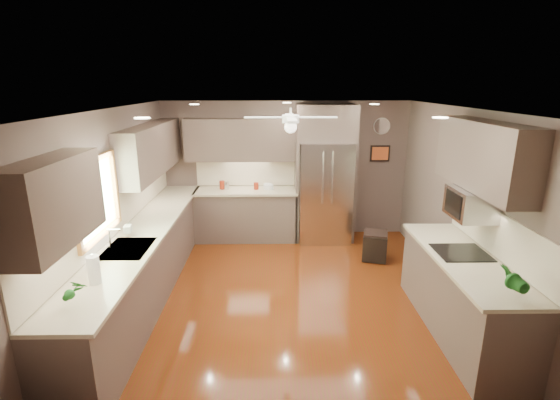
{
  "coord_description": "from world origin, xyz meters",
  "views": [
    {
      "loc": [
        -0.22,
        -4.92,
        2.79
      ],
      "look_at": [
        -0.13,
        0.6,
        1.2
      ],
      "focal_mm": 26.0,
      "sensor_mm": 36.0,
      "label": 1
    }
  ],
  "objects_px": {
    "bowl": "(268,188)",
    "stool": "(375,246)",
    "paper_towel": "(94,270)",
    "canister_b": "(226,186)",
    "potted_plant_right": "(512,279)",
    "refrigerator": "(325,177)",
    "canister_a": "(222,185)",
    "soap_bottle": "(129,228)",
    "canister_d": "(256,186)",
    "potted_plant_left": "(74,290)",
    "microwave": "(471,204)"
  },
  "relations": [
    {
      "from": "bowl",
      "to": "stool",
      "type": "height_order",
      "value": "bowl"
    },
    {
      "from": "paper_towel",
      "to": "bowl",
      "type": "bearing_deg",
      "value": 65.31
    },
    {
      "from": "canister_b",
      "to": "potted_plant_right",
      "type": "relative_size",
      "value": 0.41
    },
    {
      "from": "potted_plant_right",
      "to": "refrigerator",
      "type": "bearing_deg",
      "value": 107.33
    },
    {
      "from": "bowl",
      "to": "stool",
      "type": "bearing_deg",
      "value": -29.1
    },
    {
      "from": "canister_b",
      "to": "paper_towel",
      "type": "xyz_separation_m",
      "value": [
        -0.86,
        -3.59,
        0.07
      ]
    },
    {
      "from": "canister_a",
      "to": "canister_b",
      "type": "height_order",
      "value": "canister_a"
    },
    {
      "from": "bowl",
      "to": "canister_b",
      "type": "bearing_deg",
      "value": 176.15
    },
    {
      "from": "soap_bottle",
      "to": "potted_plant_right",
      "type": "xyz_separation_m",
      "value": [
        3.96,
        -1.61,
        0.08
      ]
    },
    {
      "from": "canister_a",
      "to": "bowl",
      "type": "height_order",
      "value": "canister_a"
    },
    {
      "from": "refrigerator",
      "to": "canister_d",
      "type": "bearing_deg",
      "value": 177.21
    },
    {
      "from": "canister_a",
      "to": "potted_plant_right",
      "type": "relative_size",
      "value": 0.43
    },
    {
      "from": "canister_d",
      "to": "potted_plant_left",
      "type": "xyz_separation_m",
      "value": [
        -1.41,
        -3.98,
        0.08
      ]
    },
    {
      "from": "potted_plant_right",
      "to": "bowl",
      "type": "xyz_separation_m",
      "value": [
        -2.22,
        3.87,
        -0.15
      ]
    },
    {
      "from": "canister_b",
      "to": "potted_plant_right",
      "type": "distance_m",
      "value": 4.92
    },
    {
      "from": "stool",
      "to": "canister_b",
      "type": "bearing_deg",
      "value": 157.82
    },
    {
      "from": "canister_d",
      "to": "refrigerator",
      "type": "height_order",
      "value": "refrigerator"
    },
    {
      "from": "potted_plant_left",
      "to": "refrigerator",
      "type": "distance_m",
      "value": 4.73
    },
    {
      "from": "soap_bottle",
      "to": "potted_plant_left",
      "type": "distance_m",
      "value": 1.69
    },
    {
      "from": "bowl",
      "to": "paper_towel",
      "type": "relative_size",
      "value": 0.68
    },
    {
      "from": "potted_plant_right",
      "to": "paper_towel",
      "type": "relative_size",
      "value": 1.18
    },
    {
      "from": "microwave",
      "to": "potted_plant_left",
      "type": "bearing_deg",
      "value": -163.06
    },
    {
      "from": "canister_b",
      "to": "potted_plant_left",
      "type": "height_order",
      "value": "potted_plant_left"
    },
    {
      "from": "stool",
      "to": "refrigerator",
      "type": "bearing_deg",
      "value": 127.67
    },
    {
      "from": "canister_a",
      "to": "bowl",
      "type": "bearing_deg",
      "value": -3.9
    },
    {
      "from": "canister_a",
      "to": "stool",
      "type": "relative_size",
      "value": 0.32
    },
    {
      "from": "microwave",
      "to": "stool",
      "type": "distance_m",
      "value": 2.23
    },
    {
      "from": "stool",
      "to": "paper_towel",
      "type": "relative_size",
      "value": 1.56
    },
    {
      "from": "canister_d",
      "to": "soap_bottle",
      "type": "distance_m",
      "value": 2.75
    },
    {
      "from": "canister_d",
      "to": "microwave",
      "type": "relative_size",
      "value": 0.24
    },
    {
      "from": "canister_a",
      "to": "canister_b",
      "type": "relative_size",
      "value": 1.03
    },
    {
      "from": "paper_towel",
      "to": "canister_a",
      "type": "bearing_deg",
      "value": 77.66
    },
    {
      "from": "refrigerator",
      "to": "potted_plant_left",
      "type": "bearing_deg",
      "value": -124.02
    },
    {
      "from": "canister_b",
      "to": "potted_plant_left",
      "type": "relative_size",
      "value": 0.51
    },
    {
      "from": "refrigerator",
      "to": "paper_towel",
      "type": "height_order",
      "value": "refrigerator"
    },
    {
      "from": "microwave",
      "to": "paper_towel",
      "type": "relative_size",
      "value": 1.84
    },
    {
      "from": "potted_plant_right",
      "to": "stool",
      "type": "distance_m",
      "value": 3.06
    },
    {
      "from": "canister_a",
      "to": "microwave",
      "type": "height_order",
      "value": "microwave"
    },
    {
      "from": "refrigerator",
      "to": "stool",
      "type": "relative_size",
      "value": 5.26
    },
    {
      "from": "potted_plant_left",
      "to": "potted_plant_right",
      "type": "bearing_deg",
      "value": 1.09
    },
    {
      "from": "potted_plant_right",
      "to": "potted_plant_left",
      "type": "bearing_deg",
      "value": -178.91
    },
    {
      "from": "microwave",
      "to": "bowl",
      "type": "bearing_deg",
      "value": 130.61
    },
    {
      "from": "potted_plant_left",
      "to": "potted_plant_right",
      "type": "distance_m",
      "value": 3.84
    },
    {
      "from": "canister_b",
      "to": "canister_d",
      "type": "relative_size",
      "value": 1.12
    },
    {
      "from": "bowl",
      "to": "microwave",
      "type": "xyz_separation_m",
      "value": [
        2.34,
        -2.73,
        0.51
      ]
    },
    {
      "from": "canister_b",
      "to": "stool",
      "type": "relative_size",
      "value": 0.31
    },
    {
      "from": "potted_plant_right",
      "to": "refrigerator",
      "type": "distance_m",
      "value": 4.03
    },
    {
      "from": "microwave",
      "to": "stool",
      "type": "xyz_separation_m",
      "value": [
        -0.59,
        1.76,
        -1.24
      ]
    },
    {
      "from": "canister_b",
      "to": "microwave",
      "type": "relative_size",
      "value": 0.27
    },
    {
      "from": "canister_d",
      "to": "bowl",
      "type": "xyz_separation_m",
      "value": [
        0.22,
        -0.04,
        -0.03
      ]
    }
  ]
}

